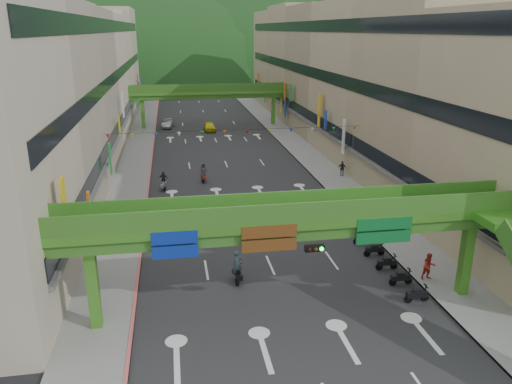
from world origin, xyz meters
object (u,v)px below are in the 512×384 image
at_px(scooter_rider_mid, 310,211).
at_px(car_silver, 168,123).
at_px(overpass_near, 311,232).
at_px(pedestrian_red, 429,269).
at_px(car_yellow, 210,127).
at_px(scooter_rider_near, 237,268).

height_order(scooter_rider_mid, car_silver, scooter_rider_mid).
bearing_deg(scooter_rider_mid, overpass_near, -105.85).
distance_m(overpass_near, pedestrian_red, 10.19).
xyz_separation_m(scooter_rider_mid, car_yellow, (-5.25, 41.81, -0.31)).
relative_size(scooter_rider_mid, car_yellow, 0.47).
bearing_deg(car_yellow, scooter_rider_near, -92.98).
xyz_separation_m(scooter_rider_near, pedestrian_red, (12.40, -1.97, -0.13)).
bearing_deg(scooter_rider_near, overpass_near, -52.40).
bearing_deg(scooter_rider_near, pedestrian_red, -9.04).
distance_m(car_yellow, pedestrian_red, 54.16).
height_order(overpass_near, car_silver, overpass_near).
relative_size(car_silver, car_yellow, 1.02).
bearing_deg(scooter_rider_mid, car_yellow, 97.16).
xyz_separation_m(scooter_rider_near, car_yellow, (2.27, 51.23, -0.30)).
bearing_deg(scooter_rider_near, scooter_rider_mid, 51.43).
bearing_deg(pedestrian_red, overpass_near, -164.93).
bearing_deg(scooter_rider_near, car_silver, 94.52).
xyz_separation_m(scooter_rider_near, car_silver, (-4.40, 55.55, -0.31)).
distance_m(scooter_rider_mid, car_silver, 47.64).
xyz_separation_m(car_yellow, pedestrian_red, (10.13, -53.21, 0.18)).
xyz_separation_m(car_silver, car_yellow, (6.67, -4.32, 0.01)).
distance_m(overpass_near, car_yellow, 56.02).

